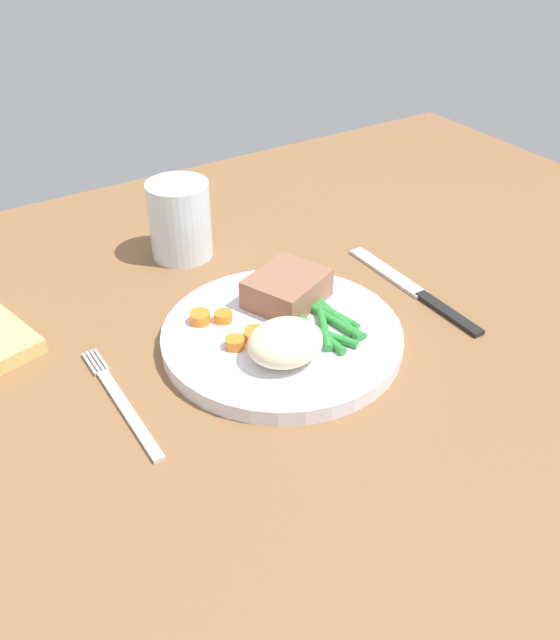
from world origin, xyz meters
TOP-DOWN VIEW (x-y plane):
  - dining_table at (0.00, 0.00)cm, footprint 120.00×90.00cm
  - dinner_plate at (-0.75, 0.36)cm, footprint 23.59×23.59cm
  - meat_portion at (2.43, 4.07)cm, footprint 9.60×8.96cm
  - mashed_potatoes at (-2.88, -3.89)cm, footprint 7.17×6.25cm
  - carrot_slices at (-5.18, 2.49)cm, footprint 5.51×7.39cm
  - green_beans at (3.53, -1.47)cm, footprint 6.16×10.35cm
  - fork at (-17.45, 0.10)cm, footprint 1.44×16.60cm
  - knife at (16.60, 0.07)cm, footprint 1.70×20.50cm
  - water_glass at (-1.26, 21.39)cm, footprint 7.25×7.25cm

SIDE VIEW (x-z plane):
  - dining_table at x=0.00cm, z-range 0.00..2.00cm
  - knife at x=16.60cm, z-range 1.88..2.52cm
  - fork at x=-17.45cm, z-range 2.00..2.40cm
  - dinner_plate at x=-0.75cm, z-range 2.00..3.60cm
  - green_beans at x=3.53cm, z-range 3.57..4.44cm
  - carrot_slices at x=-5.18cm, z-range 3.55..4.69cm
  - meat_portion at x=2.43cm, z-range 3.60..6.66cm
  - mashed_potatoes at x=-2.88cm, z-range 3.60..7.27cm
  - water_glass at x=-1.26cm, z-range 1.31..10.41cm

